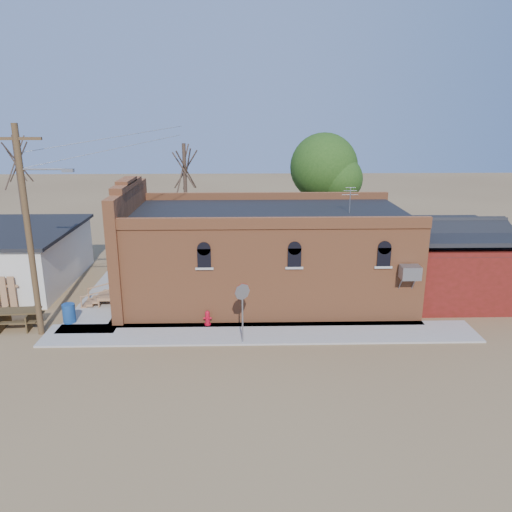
{
  "coord_description": "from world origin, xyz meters",
  "views": [
    {
      "loc": [
        0.78,
        -19.2,
        9.43
      ],
      "look_at": [
        1.37,
        4.99,
        2.4
      ],
      "focal_mm": 35.0,
      "sensor_mm": 36.0,
      "label": 1
    }
  ],
  "objects_px": {
    "fire_hydrant": "(208,318)",
    "trash_barrel": "(69,313)",
    "brick_bar": "(261,254)",
    "picnic_table": "(17,316)",
    "utility_pole": "(29,228)",
    "stop_sign": "(242,297)"
  },
  "relations": [
    {
      "from": "fire_hydrant",
      "to": "trash_barrel",
      "type": "distance_m",
      "value": 6.4
    },
    {
      "from": "trash_barrel",
      "to": "brick_bar",
      "type": "bearing_deg",
      "value": 19.94
    },
    {
      "from": "utility_pole",
      "to": "stop_sign",
      "type": "xyz_separation_m",
      "value": [
        8.83,
        -1.2,
        -2.69
      ]
    },
    {
      "from": "brick_bar",
      "to": "fire_hydrant",
      "type": "xyz_separation_m",
      "value": [
        -2.56,
        -3.7,
        -1.92
      ]
    },
    {
      "from": "utility_pole",
      "to": "picnic_table",
      "type": "height_order",
      "value": "utility_pole"
    },
    {
      "from": "brick_bar",
      "to": "fire_hydrant",
      "type": "height_order",
      "value": "brick_bar"
    },
    {
      "from": "fire_hydrant",
      "to": "trash_barrel",
      "type": "bearing_deg",
      "value": 178.2
    },
    {
      "from": "trash_barrel",
      "to": "picnic_table",
      "type": "bearing_deg",
      "value": -171.41
    },
    {
      "from": "brick_bar",
      "to": "utility_pole",
      "type": "xyz_separation_m",
      "value": [
        -9.79,
        -4.29,
        2.43
      ]
    },
    {
      "from": "utility_pole",
      "to": "stop_sign",
      "type": "height_order",
      "value": "utility_pole"
    },
    {
      "from": "brick_bar",
      "to": "picnic_table",
      "type": "distance_m",
      "value": 11.84
    },
    {
      "from": "trash_barrel",
      "to": "picnic_table",
      "type": "relative_size",
      "value": 0.42
    },
    {
      "from": "stop_sign",
      "to": "fire_hydrant",
      "type": "bearing_deg",
      "value": 122.31
    },
    {
      "from": "brick_bar",
      "to": "utility_pole",
      "type": "height_order",
      "value": "utility_pole"
    },
    {
      "from": "utility_pole",
      "to": "stop_sign",
      "type": "distance_m",
      "value": 9.31
    },
    {
      "from": "brick_bar",
      "to": "stop_sign",
      "type": "xyz_separation_m",
      "value": [
        -0.96,
        -5.49,
        -0.26
      ]
    },
    {
      "from": "brick_bar",
      "to": "picnic_table",
      "type": "xyz_separation_m",
      "value": [
        -11.14,
        -3.58,
        -1.8
      ]
    },
    {
      "from": "brick_bar",
      "to": "fire_hydrant",
      "type": "relative_size",
      "value": 24.1
    },
    {
      "from": "picnic_table",
      "to": "fire_hydrant",
      "type": "bearing_deg",
      "value": -5.46
    },
    {
      "from": "utility_pole",
      "to": "stop_sign",
      "type": "relative_size",
      "value": 3.45
    },
    {
      "from": "fire_hydrant",
      "to": "picnic_table",
      "type": "relative_size",
      "value": 0.33
    },
    {
      "from": "fire_hydrant",
      "to": "trash_barrel",
      "type": "xyz_separation_m",
      "value": [
        -6.38,
        0.45,
        0.1
      ]
    }
  ]
}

